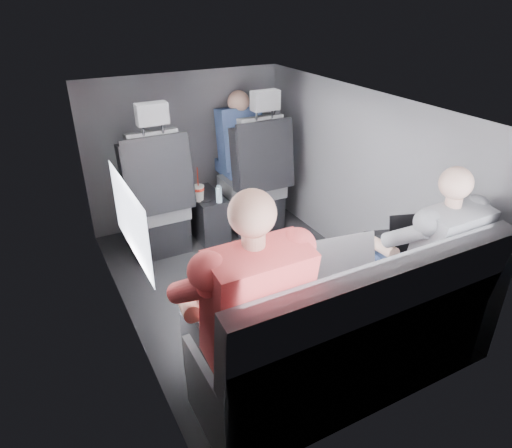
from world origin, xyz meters
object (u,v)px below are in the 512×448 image
center_console (207,215)px  passenger_rear_right (424,257)px  laptop_white (221,297)px  water_bottle (219,194)px  passenger_rear_left (242,311)px  passenger_front_right (239,141)px  front_seat_right (255,186)px  rear_bench (347,342)px  laptop_black (403,237)px  front_seat_left (156,207)px  soda_cup (199,192)px  laptop_silver (330,264)px

center_console → passenger_rear_right: bearing=-72.4°
laptop_white → water_bottle: bearing=66.8°
passenger_rear_left → passenger_front_right: 2.29m
front_seat_right → water_bottle: 0.45m
front_seat_right → rear_bench: 1.96m
laptop_black → front_seat_left: bearing=123.9°
soda_cup → water_bottle: soda_cup is taller
rear_bench → laptop_white: bearing=155.7°
rear_bench → soda_cup: 1.86m
laptop_silver → passenger_front_right: size_ratio=0.54×
laptop_white → laptop_black: size_ratio=0.90×
rear_bench → soda_cup: (-0.10, 1.85, 0.17)m
front_seat_left → passenger_rear_right: size_ratio=1.07×
front_seat_right → passenger_rear_left: size_ratio=0.98×
rear_bench → front_seat_left: bearing=103.3°
rear_bench → laptop_black: size_ratio=4.17×
rear_bench → water_bottle: bearing=88.7°
laptop_white → passenger_rear_right: passenger_rear_right is taller
center_console → passenger_front_right: passenger_front_right is taller
laptop_white → front_seat_left: bearing=85.0°
rear_bench → laptop_silver: size_ratio=3.91×
front_seat_left → soda_cup: front_seat_left is taller
laptop_silver → water_bottle: bearing=90.3°
passenger_front_right → laptop_white: bearing=-118.5°
front_seat_left → passenger_rear_left: size_ratio=0.98×
rear_bench → passenger_rear_right: passenger_rear_right is taller
front_seat_right → water_bottle: size_ratio=8.50×
center_console → laptop_black: 1.80m
front_seat_right → laptop_silver: bearing=-103.8°
rear_bench → laptop_white: 0.73m
passenger_rear_left → passenger_front_right: passenger_rear_left is taller
front_seat_right → passenger_front_right: bearing=94.1°
center_console → front_seat_left: bearing=-174.9°
front_seat_left → laptop_black: size_ratio=3.30×
rear_bench → laptop_white: rear_bench is taller
laptop_black → center_console: bearing=110.8°
center_console → passenger_rear_right: (0.59, -1.85, 0.41)m
water_bottle → laptop_white: size_ratio=0.43×
soda_cup → passenger_rear_right: 1.89m
center_console → soda_cup: (-0.10, -0.09, 0.27)m
soda_cup → laptop_silver: bearing=-84.9°
passenger_rear_left → front_seat_left: bearing=86.4°
soda_cup → passenger_front_right: passenger_front_right is taller
laptop_silver → laptop_black: laptop_silver is taller
laptop_black → passenger_front_right: bearing=95.9°
center_console → rear_bench: rear_bench is taller
water_bottle → front_seat_left: bearing=162.2°
passenger_rear_right → passenger_front_right: size_ratio=1.56×
passenger_rear_left → passenger_rear_right: (1.15, 0.00, -0.04)m
rear_bench → passenger_rear_left: (-0.56, 0.09, 0.35)m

